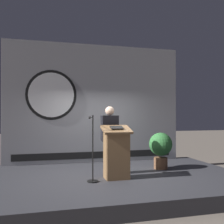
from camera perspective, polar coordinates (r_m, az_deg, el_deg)
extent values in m
plane|color=#6B6056|center=(6.39, -0.40, -16.29)|extent=(40.00, 40.00, 0.00)
cube|color=#333338|center=(6.36, -0.40, -14.99)|extent=(6.40, 4.00, 0.30)
cube|color=#9E9EA3|center=(7.98, -3.63, 1.91)|extent=(5.35, 0.10, 3.56)
cylinder|color=black|center=(7.79, -13.07, 3.65)|extent=(1.45, 0.02, 1.45)
cylinder|color=white|center=(7.79, -13.06, 3.65)|extent=(1.30, 0.02, 1.30)
cube|color=black|center=(8.00, -3.56, -9.32)|extent=(4.81, 0.02, 0.20)
cube|color=olive|center=(5.93, 0.98, -9.28)|extent=(0.52, 0.40, 1.07)
cube|color=olive|center=(5.87, 0.98, -3.84)|extent=(0.64, 0.49, 0.19)
cube|color=black|center=(5.85, 1.03, -3.41)|extent=(0.28, 0.20, 0.08)
cylinder|color=black|center=(6.40, -0.51, -9.89)|extent=(0.26, 0.26, 0.79)
cube|color=black|center=(6.33, -0.51, -3.56)|extent=(0.40, 0.24, 0.62)
sphere|color=beige|center=(6.32, -0.51, 0.24)|extent=(0.22, 0.22, 0.22)
cylinder|color=black|center=(5.77, -4.22, -14.81)|extent=(0.24, 0.24, 0.02)
cylinder|color=black|center=(5.64, -4.22, -7.91)|extent=(0.03, 0.03, 1.42)
cylinder|color=black|center=(5.79, -4.57, -1.17)|extent=(0.02, 0.41, 0.02)
sphere|color=#262626|center=(5.99, -4.90, -1.15)|extent=(0.07, 0.07, 0.07)
cylinder|color=brown|center=(7.16, 10.56, -10.89)|extent=(0.36, 0.36, 0.30)
sphere|color=#2D6B33|center=(7.09, 10.55, -6.91)|extent=(0.61, 0.61, 0.61)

